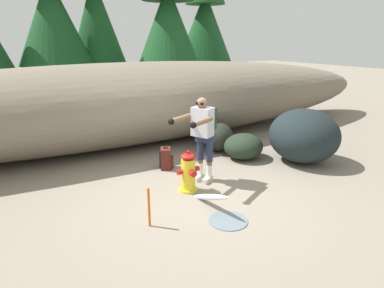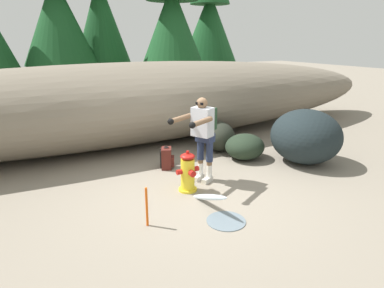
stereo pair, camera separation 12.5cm
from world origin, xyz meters
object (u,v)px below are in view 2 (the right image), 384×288
object	(u,v)px
spare_backpack	(167,158)
boulder_mid	(306,136)
fire_hydrant	(188,173)
boulder_small	(245,147)
survey_stake	(147,207)
utility_worker	(203,130)
boulder_large	(219,136)

from	to	relation	value
spare_backpack	boulder_mid	xyz separation A→B (m)	(2.79, -1.11, 0.37)
fire_hydrant	boulder_small	size ratio (longest dim) A/B	0.79
spare_backpack	survey_stake	xyz separation A→B (m)	(-1.19, -1.93, 0.08)
spare_backpack	utility_worker	bearing A→B (deg)	-46.80
fire_hydrant	utility_worker	world-z (taller)	utility_worker
utility_worker	boulder_large	size ratio (longest dim) A/B	1.68
spare_backpack	boulder_large	size ratio (longest dim) A/B	0.49
fire_hydrant	boulder_large	bearing A→B (deg)	43.94
fire_hydrant	utility_worker	size ratio (longest dim) A/B	0.46
fire_hydrant	boulder_large	world-z (taller)	fire_hydrant
fire_hydrant	utility_worker	bearing A→B (deg)	27.10
boulder_large	survey_stake	size ratio (longest dim) A/B	1.60
spare_backpack	survey_stake	world-z (taller)	survey_stake
utility_worker	boulder_mid	distance (m)	2.53
boulder_small	survey_stake	xyz separation A→B (m)	(-2.99, -1.64, 0.02)
boulder_large	boulder_mid	xyz separation A→B (m)	(1.18, -1.61, 0.24)
utility_worker	boulder_mid	size ratio (longest dim) A/B	1.06
spare_backpack	boulder_small	xyz separation A→B (m)	(1.80, -0.29, 0.06)
fire_hydrant	boulder_large	size ratio (longest dim) A/B	0.77
boulder_small	survey_stake	world-z (taller)	survey_stake
survey_stake	fire_hydrant	bearing A→B (deg)	35.55
survey_stake	spare_backpack	bearing A→B (deg)	58.34
boulder_mid	survey_stake	distance (m)	4.08
spare_backpack	boulder_large	world-z (taller)	boulder_large
spare_backpack	boulder_mid	size ratio (longest dim) A/B	0.31
spare_backpack	boulder_small	size ratio (longest dim) A/B	0.50
spare_backpack	fire_hydrant	bearing A→B (deg)	-70.39
boulder_large	fire_hydrant	bearing A→B (deg)	-136.06
boulder_large	boulder_mid	world-z (taller)	boulder_mid
boulder_mid	survey_stake	world-z (taller)	boulder_mid
spare_backpack	boulder_mid	bearing A→B (deg)	4.03
spare_backpack	survey_stake	bearing A→B (deg)	-96.03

